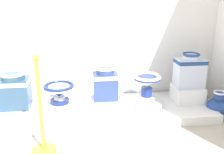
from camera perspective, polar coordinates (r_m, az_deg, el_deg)
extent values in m
cube|color=white|center=(3.48, -1.60, -7.44)|extent=(2.87, 0.91, 0.11)
cube|color=white|center=(3.52, -20.38, -6.69)|extent=(0.40, 0.34, 0.07)
cube|color=#304F6E|center=(3.44, -20.77, -3.34)|extent=(0.36, 0.31, 0.37)
cube|color=white|center=(3.39, -21.04, -0.97)|extent=(0.37, 0.32, 0.05)
cylinder|color=#304F6E|center=(3.37, -21.17, 0.15)|extent=(0.28, 0.28, 0.07)
torus|color=white|center=(3.36, -21.24, 0.71)|extent=(0.31, 0.31, 0.04)
cube|color=white|center=(3.52, -11.47, -6.03)|extent=(0.38, 0.36, 0.05)
cylinder|color=navy|center=(3.50, -11.52, -5.25)|extent=(0.25, 0.25, 0.05)
cylinder|color=white|center=(3.48, -11.57, -4.53)|extent=(0.15, 0.15, 0.04)
cone|color=navy|center=(3.45, -11.66, -3.10)|extent=(0.39, 0.39, 0.14)
cylinder|color=white|center=(3.43, -11.71, -2.29)|extent=(0.38, 0.38, 0.03)
torus|color=navy|center=(3.43, -11.73, -1.98)|extent=(0.40, 0.40, 0.04)
cylinder|color=white|center=(3.43, -11.73, -2.06)|extent=(0.27, 0.27, 0.01)
cube|color=white|center=(3.36, -1.47, -5.97)|extent=(0.37, 0.37, 0.15)
cube|color=#334989|center=(3.27, -1.50, -2.05)|extent=(0.31, 0.24, 0.34)
cube|color=white|center=(3.23, -1.52, 0.22)|extent=(0.32, 0.25, 0.05)
cylinder|color=#334989|center=(3.21, -1.53, 1.39)|extent=(0.22, 0.22, 0.07)
torus|color=white|center=(3.20, -1.53, 1.98)|extent=(0.25, 0.25, 0.04)
cube|color=white|center=(3.58, 7.61, -5.34)|extent=(0.33, 0.38, 0.06)
cylinder|color=white|center=(3.56, 7.64, -4.55)|extent=(0.24, 0.24, 0.04)
cylinder|color=navy|center=(3.53, 7.70, -3.28)|extent=(0.15, 0.15, 0.13)
cone|color=white|center=(3.48, 7.79, -1.11)|extent=(0.37, 0.37, 0.16)
cylinder|color=navy|center=(3.46, 7.83, -0.20)|extent=(0.36, 0.36, 0.03)
torus|color=white|center=(3.45, 7.85, 0.11)|extent=(0.38, 0.38, 0.04)
cylinder|color=navy|center=(3.46, 7.84, 0.03)|extent=(0.26, 0.26, 0.01)
cube|color=white|center=(3.76, 16.40, -3.52)|extent=(0.39, 0.37, 0.21)
cube|color=silver|center=(3.67, 16.80, 0.88)|extent=(0.38, 0.25, 0.39)
cube|color=navy|center=(3.63, 17.02, 3.31)|extent=(0.39, 0.26, 0.05)
cylinder|color=silver|center=(3.61, 17.12, 4.33)|extent=(0.21, 0.21, 0.06)
torus|color=navy|center=(3.61, 17.16, 4.82)|extent=(0.24, 0.24, 0.04)
cylinder|color=white|center=(3.76, 22.28, -7.55)|extent=(0.17, 0.17, 0.03)
ellipsoid|color=navy|center=(3.72, 22.48, -5.97)|extent=(0.30, 0.30, 0.20)
cylinder|color=navy|center=(3.67, 22.75, -3.89)|extent=(0.12, 0.12, 0.09)
torus|color=white|center=(3.65, 22.83, -3.21)|extent=(0.16, 0.16, 0.02)
cylinder|color=gold|center=(2.83, -14.80, -15.48)|extent=(0.26, 0.26, 0.02)
cylinder|color=gold|center=(2.61, -15.62, -6.57)|extent=(0.04, 0.04, 0.94)
sphere|color=gold|center=(2.45, -16.58, 4.14)|extent=(0.06, 0.06, 0.06)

